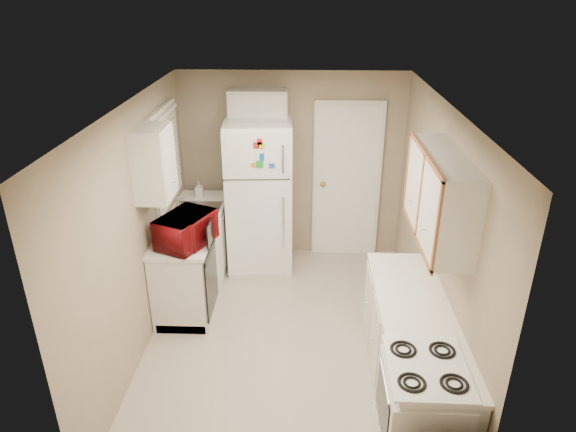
{
  "coord_description": "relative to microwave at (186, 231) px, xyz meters",
  "views": [
    {
      "loc": [
        0.18,
        -4.3,
        3.35
      ],
      "look_at": [
        0.0,
        0.5,
        1.15
      ],
      "focal_mm": 32.0,
      "sensor_mm": 36.0,
      "label": 1
    }
  ],
  "objects": [
    {
      "name": "upper_cabinet_right",
      "position": [
        2.28,
        -0.81,
        0.75
      ],
      "size": [
        0.3,
        1.2,
        0.7
      ],
      "primitive_type": "cube",
      "color": "silver",
      "rests_on": "wall_right"
    },
    {
      "name": "wall_left",
      "position": [
        -0.37,
        -0.31,
        0.15
      ],
      "size": [
        3.8,
        3.8,
        0.0
      ],
      "primitive_type": "plane",
      "color": "tan",
      "rests_on": "floor"
    },
    {
      "name": "interior_door",
      "position": [
        1.73,
        1.55,
        -0.03
      ],
      "size": [
        0.86,
        0.06,
        2.08
      ],
      "primitive_type": "cube",
      "color": "white",
      "rests_on": "floor"
    },
    {
      "name": "wall_front",
      "position": [
        1.03,
        -2.21,
        0.15
      ],
      "size": [
        2.8,
        2.8,
        0.0
      ],
      "primitive_type": "plane",
      "color": "tan",
      "rests_on": "floor"
    },
    {
      "name": "soap_bottle",
      "position": [
        -0.12,
        1.29,
        -0.05
      ],
      "size": [
        0.09,
        0.09,
        0.19
      ],
      "primitive_type": "imported",
      "rotation": [
        0.0,
        0.0,
        0.02
      ],
      "color": "white",
      "rests_on": "left_counter"
    },
    {
      "name": "sink",
      "position": [
        -0.07,
        0.74,
        -0.19
      ],
      "size": [
        0.54,
        0.74,
        0.16
      ],
      "primitive_type": "cube",
      "color": "gray",
      "rests_on": "left_counter"
    },
    {
      "name": "refrigerator",
      "position": [
        0.64,
        1.22,
        -0.1
      ],
      "size": [
        0.83,
        0.81,
        1.89
      ],
      "primitive_type": "cube",
      "rotation": [
        0.0,
        0.0,
        0.06
      ],
      "color": "white",
      "rests_on": "floor"
    },
    {
      "name": "window_blinds",
      "position": [
        -0.33,
        0.74,
        0.55
      ],
      "size": [
        0.1,
        0.98,
        1.08
      ],
      "primitive_type": "cube",
      "color": "silver",
      "rests_on": "wall_left"
    },
    {
      "name": "dishwasher",
      "position": [
        0.22,
        -0.01,
        -0.56
      ],
      "size": [
        0.03,
        0.58,
        0.72
      ],
      "primitive_type": "cube",
      "color": "black",
      "rests_on": "floor"
    },
    {
      "name": "upper_cabinet_left",
      "position": [
        -0.22,
        -0.09,
        0.75
      ],
      "size": [
        0.3,
        0.45,
        0.7
      ],
      "primitive_type": "cube",
      "color": "silver",
      "rests_on": "wall_left"
    },
    {
      "name": "stove",
      "position": [
        2.07,
        -1.77,
        -0.63
      ],
      "size": [
        0.56,
        0.69,
        0.83
      ],
      "primitive_type": "cube",
      "rotation": [
        0.0,
        0.0,
        -0.01
      ],
      "color": "white",
      "rests_on": "floor"
    },
    {
      "name": "right_counter",
      "position": [
        2.13,
        -1.11,
        -0.6
      ],
      "size": [
        0.6,
        2.0,
        0.9
      ],
      "primitive_type": "cube",
      "color": "silver",
      "rests_on": "floor"
    },
    {
      "name": "floor",
      "position": [
        1.03,
        -0.31,
        -1.05
      ],
      "size": [
        3.8,
        3.8,
        0.0
      ],
      "primitive_type": "plane",
      "color": "beige",
      "rests_on": "ground"
    },
    {
      "name": "wall_right",
      "position": [
        2.43,
        -0.31,
        0.15
      ],
      "size": [
        3.8,
        3.8,
        0.0
      ],
      "primitive_type": "plane",
      "color": "tan",
      "rests_on": "floor"
    },
    {
      "name": "microwave",
      "position": [
        0.0,
        0.0,
        0.0
      ],
      "size": [
        0.67,
        0.54,
        0.39
      ],
      "primitive_type": "imported",
      "rotation": [
        0.0,
        0.0,
        1.16
      ],
      "color": "maroon",
      "rests_on": "left_counter"
    },
    {
      "name": "cabinet_over_fridge",
      "position": [
        0.63,
        1.44,
        0.95
      ],
      "size": [
        0.7,
        0.3,
        0.4
      ],
      "primitive_type": "cube",
      "color": "silver",
      "rests_on": "wall_back"
    },
    {
      "name": "left_counter",
      "position": [
        -0.07,
        0.59,
        -0.6
      ],
      "size": [
        0.6,
        1.8,
        0.9
      ],
      "primitive_type": "cube",
      "color": "silver",
      "rests_on": "floor"
    },
    {
      "name": "wall_back",
      "position": [
        1.03,
        1.59,
        0.15
      ],
      "size": [
        2.8,
        2.8,
        0.0
      ],
      "primitive_type": "plane",
      "color": "tan",
      "rests_on": "floor"
    },
    {
      "name": "ceiling",
      "position": [
        1.03,
        -0.31,
        1.35
      ],
      "size": [
        3.8,
        3.8,
        0.0
      ],
      "primitive_type": "plane",
      "color": "white",
      "rests_on": "floor"
    }
  ]
}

